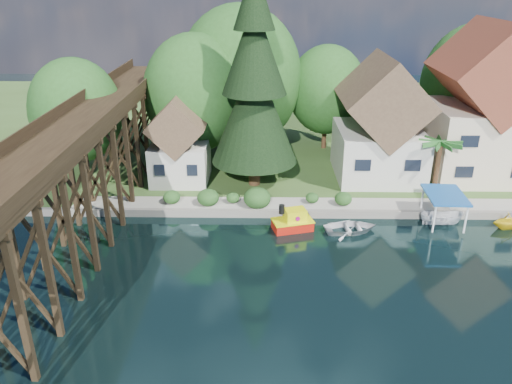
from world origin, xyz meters
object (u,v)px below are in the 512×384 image
at_px(tugboat, 293,222).
at_px(boat_yellow, 509,220).
at_px(house_center, 481,112).
at_px(boat_canopy, 443,212).
at_px(house_left, 380,127).
at_px(shed, 179,145).
at_px(trestle_bridge, 87,166).
at_px(boat_white_a, 351,227).
at_px(conifer, 254,86).
at_px(palm_tree, 441,145).

xyz_separation_m(tugboat, boat_yellow, (16.41, 0.46, 0.05)).
xyz_separation_m(house_center, boat_canopy, (-5.77, -9.62, -5.30)).
bearing_deg(boat_canopy, house_left, 109.53).
relative_size(house_left, shed, 1.40).
relative_size(trestle_bridge, boat_white_a, 11.20).
height_order(trestle_bridge, conifer, conifer).
relative_size(shed, boat_yellow, 2.93).
height_order(shed, boat_canopy, shed).
relative_size(house_left, boat_white_a, 2.79).
bearing_deg(house_left, boat_yellow, -49.65).
bearing_deg(trestle_bridge, tugboat, 2.93).
bearing_deg(house_center, boat_white_a, -139.96).
height_order(trestle_bridge, shed, trestle_bridge).
relative_size(tugboat, boat_yellow, 1.25).
bearing_deg(house_center, house_left, -176.82).
distance_m(palm_tree, tugboat, 14.45).
distance_m(house_left, palm_tree, 5.80).
xyz_separation_m(tugboat, boat_canopy, (11.48, 0.95, 0.46)).
bearing_deg(conifer, shed, 172.61).
bearing_deg(tugboat, trestle_bridge, -177.07).
bearing_deg(palm_tree, conifer, 174.02).
xyz_separation_m(shed, boat_yellow, (26.17, -8.11, -3.12)).
bearing_deg(house_left, house_center, 3.18).
height_order(palm_tree, boat_white_a, palm_tree).
height_order(house_left, conifer, conifer).
xyz_separation_m(boat_white_a, boat_yellow, (12.08, 0.74, 0.30)).
bearing_deg(boat_yellow, boat_white_a, 81.66).
relative_size(shed, tugboat, 2.35).
bearing_deg(tugboat, shed, 138.70).
height_order(boat_canopy, boat_yellow, boat_canopy).
bearing_deg(boat_yellow, trestle_bridge, 80.41).
xyz_separation_m(house_left, conifer, (-11.31, -2.37, 4.18)).
xyz_separation_m(house_left, boat_canopy, (3.23, -9.12, -4.02)).
height_order(house_left, house_center, house_center).
distance_m(house_center, palm_tree, 6.78).
bearing_deg(house_left, boat_canopy, -70.47).
bearing_deg(boat_white_a, house_center, -60.33).
bearing_deg(boat_canopy, conifer, 155.10).
height_order(boat_white_a, boat_canopy, boat_canopy).
distance_m(tugboat, boat_yellow, 16.41).
height_order(trestle_bridge, house_center, house_center).
relative_size(conifer, tugboat, 5.48).
xyz_separation_m(house_center, shed, (-27.00, -2.00, -2.59)).
height_order(house_center, tugboat, house_center).
relative_size(boat_canopy, boat_yellow, 1.54).
relative_size(shed, conifer, 0.43).
bearing_deg(shed, trestle_bridge, -118.19).
bearing_deg(boat_white_a, boat_canopy, -90.61).
bearing_deg(conifer, boat_yellow, -20.40).
height_order(palm_tree, boat_yellow, palm_tree).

